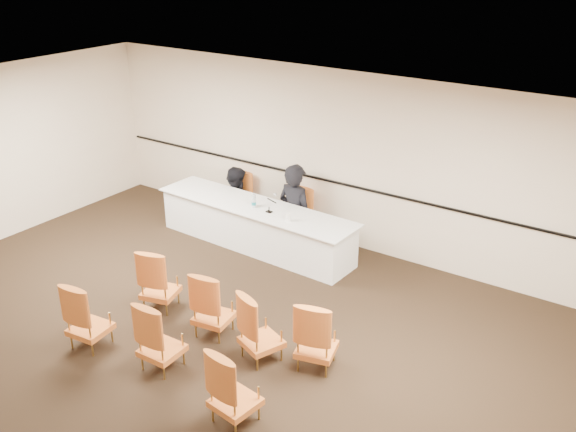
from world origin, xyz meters
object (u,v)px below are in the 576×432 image
at_px(panel_table, 255,226).
at_px(aud_chair_front_right, 261,327).
at_px(aud_chair_front_mid, 213,303).
at_px(aud_chair_extra, 317,334).
at_px(aud_chair_back_left, 88,314).
at_px(aud_chair_back_mid, 161,335).
at_px(panelist_second_chair, 236,199).
at_px(microphone, 269,204).
at_px(panelist_main, 295,218).
at_px(drinking_glass, 253,204).
at_px(coffee_cup, 288,217).
at_px(aud_chair_back_right, 235,386).
at_px(aud_chair_front_left, 159,278).
at_px(panelist_main_chair, 295,216).
at_px(water_bottle, 254,200).
at_px(panelist_second, 236,208).

relative_size(panel_table, aud_chair_front_right, 3.96).
height_order(aud_chair_front_mid, aud_chair_extra, same).
xyz_separation_m(aud_chair_back_left, aud_chair_back_mid, (1.10, 0.19, 0.00)).
xyz_separation_m(panelist_second_chair, microphone, (1.26, -0.69, 0.43)).
bearing_deg(panelist_main, aud_chair_back_mid, 106.97).
relative_size(drinking_glass, aud_chair_extra, 0.11).
relative_size(coffee_cup, aud_chair_back_left, 0.14).
bearing_deg(aud_chair_front_right, panelist_main, 137.74).
bearing_deg(aud_chair_back_right, panelist_main, 122.85).
relative_size(aud_chair_front_left, aud_chair_extra, 1.00).
distance_m(drinking_glass, aud_chair_front_mid, 2.69).
distance_m(panelist_main_chair, drinking_glass, 0.82).
bearing_deg(aud_chair_back_left, drinking_glass, 83.57).
relative_size(aud_chair_front_right, aud_chair_back_mid, 1.00).
distance_m(aud_chair_front_right, aud_chair_back_left, 2.25).
height_order(panelist_main_chair, coffee_cup, panelist_main_chair).
xyz_separation_m(panelist_main_chair, aud_chair_front_left, (-0.37, -2.91, 0.00)).
distance_m(microphone, aud_chair_front_left, 2.33).
xyz_separation_m(aud_chair_front_right, aud_chair_back_left, (-2.00, -1.03, 0.00)).
bearing_deg(aud_chair_back_mid, aud_chair_front_mid, 85.29).
xyz_separation_m(aud_chair_front_left, aud_chair_extra, (2.58, 0.09, 0.00)).
bearing_deg(water_bottle, aud_chair_front_left, -88.51).
relative_size(coffee_cup, aud_chair_extra, 0.14).
distance_m(panelist_second_chair, drinking_glass, 1.14).
relative_size(aud_chair_back_left, aud_chair_back_mid, 1.00).
distance_m(panelist_main_chair, aud_chair_back_left, 4.13).
bearing_deg(aud_chair_back_right, aud_chair_front_mid, 145.36).
bearing_deg(microphone, panelist_main, 85.09).
bearing_deg(panel_table, panelist_second_chair, 148.55).
distance_m(aud_chair_front_right, aud_chair_back_right, 1.17).
bearing_deg(aud_chair_front_right, aud_chair_extra, 42.57).
relative_size(panelist_second, aud_chair_front_left, 1.69).
bearing_deg(aud_chair_back_left, aud_chair_front_mid, 37.64).
height_order(aud_chair_front_right, aud_chair_back_left, same).
bearing_deg(coffee_cup, panel_table, 166.12).
distance_m(aud_chair_front_left, aud_chair_extra, 2.58).
distance_m(water_bottle, coffee_cup, 0.80).
distance_m(panelist_second_chair, aud_chair_extra, 4.57).
relative_size(drinking_glass, aud_chair_back_mid, 0.11).
bearing_deg(coffee_cup, aud_chair_back_mid, -84.77).
bearing_deg(microphone, drinking_glass, 174.87).
bearing_deg(aud_chair_front_mid, aud_chair_extra, -2.76).
xyz_separation_m(water_bottle, aud_chair_back_left, (-0.02, -3.49, -0.41)).
height_order(microphone, aud_chair_extra, microphone).
relative_size(panel_table, aud_chair_back_left, 3.96).
relative_size(microphone, coffee_cup, 2.22).
xyz_separation_m(water_bottle, drinking_glass, (-0.04, 0.03, -0.08)).
bearing_deg(panelist_second, aud_chair_back_right, 135.34).
bearing_deg(panelist_main, water_bottle, 62.31).
relative_size(microphone, aud_chair_extra, 0.32).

